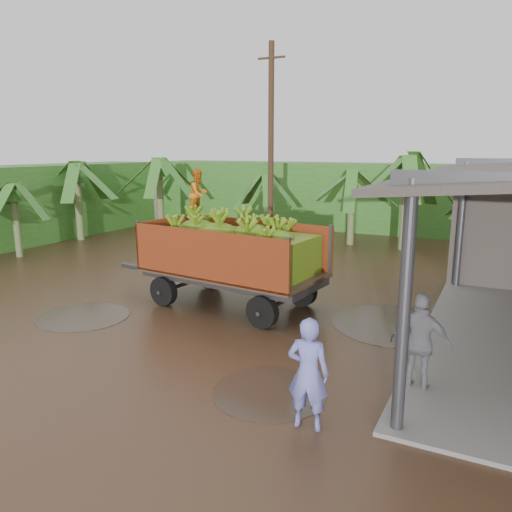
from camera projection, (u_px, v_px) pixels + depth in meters
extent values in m
plane|color=black|center=(225.00, 315.00, 13.49)|extent=(100.00, 100.00, 0.00)
cube|color=#2D661E|center=(337.00, 196.00, 27.95)|extent=(22.00, 3.00, 3.60)
cube|color=#2D661E|center=(3.00, 206.00, 22.75)|extent=(3.00, 18.00, 3.60)
cube|color=#47474C|center=(144.00, 269.00, 16.01)|extent=(2.01, 0.36, 0.13)
imported|color=orange|center=(199.00, 194.00, 14.86)|extent=(0.62, 0.76, 1.47)
imported|color=#7276D0|center=(308.00, 373.00, 7.88)|extent=(0.72, 0.52, 1.85)
imported|color=gray|center=(421.00, 343.00, 9.08)|extent=(1.12, 0.51, 1.88)
cylinder|color=#47301E|center=(271.00, 150.00, 20.96)|extent=(0.24, 0.24, 8.63)
cube|color=#47301E|center=(271.00, 58.00, 20.18)|extent=(1.20, 0.08, 0.08)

